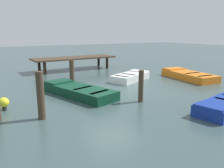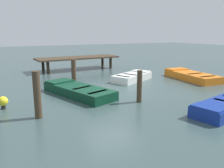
# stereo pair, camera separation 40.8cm
# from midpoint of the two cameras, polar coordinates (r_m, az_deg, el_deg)

# --- Properties ---
(ground_plane) EXTENTS (80.00, 80.00, 0.00)m
(ground_plane) POSITION_cam_midpoint_polar(r_m,az_deg,el_deg) (11.12, -1.05, -1.76)
(ground_plane) COLOR #384C4C
(dock_segment) EXTENTS (6.17, 2.22, 0.95)m
(dock_segment) POSITION_cam_midpoint_polar(r_m,az_deg,el_deg) (17.52, -9.94, 6.20)
(dock_segment) COLOR #423323
(dock_segment) RESTS_ON ground_plane
(rowboat_dark_green) EXTENTS (2.40, 4.00, 0.46)m
(rowboat_dark_green) POSITION_cam_midpoint_polar(r_m,az_deg,el_deg) (10.48, -9.44, -1.62)
(rowboat_dark_green) COLOR #0C3823
(rowboat_dark_green) RESTS_ON ground_plane
(rowboat_white) EXTENTS (2.86, 2.15, 0.46)m
(rowboat_white) POSITION_cam_midpoint_polar(r_m,az_deg,el_deg) (13.57, 3.73, 1.79)
(rowboat_white) COLOR silver
(rowboat_white) RESTS_ON ground_plane
(rowboat_orange) EXTENTS (1.65, 3.63, 0.46)m
(rowboat_orange) POSITION_cam_midpoint_polar(r_m,az_deg,el_deg) (14.72, 17.56, 2.09)
(rowboat_orange) COLOR orange
(rowboat_orange) RESTS_ON ground_plane
(rowboat_blue) EXTENTS (2.81, 1.64, 0.46)m
(rowboat_blue) POSITION_cam_midpoint_polar(r_m,az_deg,el_deg) (9.04, 24.61, -4.95)
(rowboat_blue) COLOR navy
(rowboat_blue) RESTS_ON ground_plane
(mooring_piling_center) EXTENTS (0.28, 0.28, 1.21)m
(mooring_piling_center) POSITION_cam_midpoint_polar(r_m,az_deg,el_deg) (13.67, -10.71, 3.34)
(mooring_piling_center) COLOR #423323
(mooring_piling_center) RESTS_ON ground_plane
(mooring_piling_mid_left) EXTENTS (0.24, 0.24, 1.57)m
(mooring_piling_mid_left) POSITION_cam_midpoint_polar(r_m,az_deg,el_deg) (7.81, -18.63, -2.76)
(mooring_piling_mid_left) COLOR #423323
(mooring_piling_mid_left) RESTS_ON ground_plane
(mooring_piling_mid_right) EXTENTS (0.21, 0.21, 1.30)m
(mooring_piling_mid_right) POSITION_cam_midpoint_polar(r_m,az_deg,el_deg) (9.33, 5.91, -0.54)
(mooring_piling_mid_right) COLOR #423323
(mooring_piling_mid_right) RESTS_ON ground_plane
(marker_buoy) EXTENTS (0.36, 0.36, 0.48)m
(marker_buoy) POSITION_cam_midpoint_polar(r_m,az_deg,el_deg) (9.31, -26.25, -4.17)
(marker_buoy) COLOR #262626
(marker_buoy) RESTS_ON ground_plane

